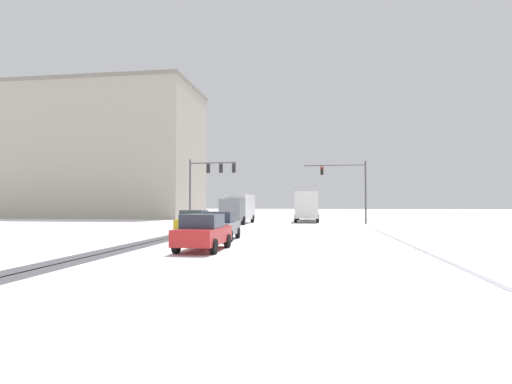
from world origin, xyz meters
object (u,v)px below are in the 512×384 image
(car_red_third, at_px, (203,232))
(bus_oncoming, at_px, (307,204))
(car_yellow_cab_lead, at_px, (195,222))
(traffic_signal_far_right, at_px, (348,181))
(traffic_signal_far_left, at_px, (208,177))
(office_building_far_left_block, at_px, (99,153))
(car_grey_second, at_px, (220,226))
(box_truck_delivery, at_px, (239,208))

(car_red_third, distance_m, bus_oncoming, 31.42)
(car_yellow_cab_lead, bearing_deg, traffic_signal_far_right, 52.95)
(car_red_third, height_order, bus_oncoming, bus_oncoming)
(car_yellow_cab_lead, height_order, car_red_third, same)
(traffic_signal_far_right, bearing_deg, traffic_signal_far_left, -163.38)
(traffic_signal_far_right, relative_size, bus_oncoming, 0.59)
(car_red_third, height_order, office_building_far_left_block, office_building_far_left_block)
(car_grey_second, bearing_deg, car_red_third, -84.92)
(traffic_signal_far_left, relative_size, office_building_far_left_block, 0.22)
(car_red_third, distance_m, box_truck_delivery, 24.15)
(traffic_signal_far_left, height_order, box_truck_delivery, traffic_signal_far_left)
(bus_oncoming, height_order, box_truck_delivery, bus_oncoming)
(office_building_far_left_block, bearing_deg, car_yellow_cab_lead, -51.35)
(car_grey_second, height_order, box_truck_delivery, box_truck_delivery)
(traffic_signal_far_left, distance_m, car_grey_second, 17.68)
(traffic_signal_far_left, bearing_deg, car_grey_second, -72.79)
(car_grey_second, height_order, office_building_far_left_block, office_building_far_left_block)
(box_truck_delivery, relative_size, office_building_far_left_block, 0.25)
(car_yellow_cab_lead, xyz_separation_m, car_red_third, (3.48, -10.23, 0.00))
(traffic_signal_far_left, distance_m, bus_oncoming, 13.69)
(traffic_signal_far_right, bearing_deg, car_yellow_cab_lead, -127.05)
(car_yellow_cab_lead, xyz_separation_m, car_grey_second, (3.02, -4.99, 0.00))
(car_red_third, height_order, box_truck_delivery, box_truck_delivery)
(car_yellow_cab_lead, bearing_deg, bus_oncoming, 70.40)
(traffic_signal_far_right, xyz_separation_m, car_grey_second, (-8.77, -20.61, -3.64))
(car_yellow_cab_lead, relative_size, car_red_third, 1.00)
(traffic_signal_far_right, xyz_separation_m, bus_oncoming, (-4.35, 5.29, -2.46))
(bus_oncoming, bearing_deg, car_red_third, -97.25)
(office_building_far_left_block, bearing_deg, car_grey_second, -52.32)
(traffic_signal_far_right, bearing_deg, office_building_far_left_block, 157.70)
(traffic_signal_far_left, height_order, office_building_far_left_block, office_building_far_left_block)
(bus_oncoming, bearing_deg, traffic_signal_far_left, -135.29)
(traffic_signal_far_left, height_order, car_grey_second, traffic_signal_far_left)
(traffic_signal_far_right, relative_size, office_building_far_left_block, 0.22)
(traffic_signal_far_left, bearing_deg, car_red_third, -75.62)
(car_yellow_cab_lead, bearing_deg, car_grey_second, -58.84)
(traffic_signal_far_right, height_order, box_truck_delivery, traffic_signal_far_right)
(office_building_far_left_block, bearing_deg, traffic_signal_far_left, -40.42)
(traffic_signal_far_right, bearing_deg, car_grey_second, -113.06)
(car_red_third, bearing_deg, traffic_signal_far_left, 104.38)
(car_grey_second, distance_m, car_red_third, 5.26)
(traffic_signal_far_right, bearing_deg, car_red_third, -107.81)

